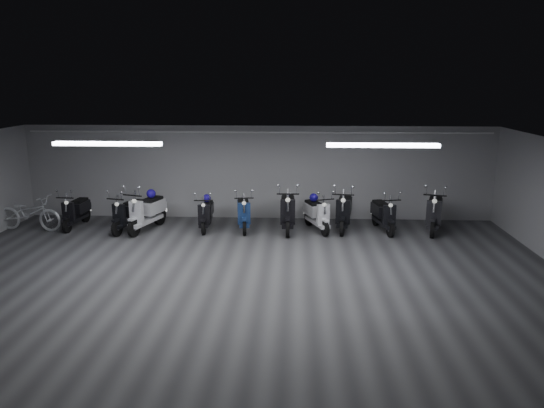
{
  "coord_description": "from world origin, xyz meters",
  "views": [
    {
      "loc": [
        1.14,
        -9.94,
        4.1
      ],
      "look_at": [
        0.55,
        2.5,
        1.05
      ],
      "focal_mm": 33.49,
      "sensor_mm": 36.0,
      "label": 1
    }
  ],
  "objects_px": {
    "scooter_8": "(384,209)",
    "helmet_0": "(151,194)",
    "scooter_2": "(146,206)",
    "bicycle": "(29,209)",
    "scooter_6": "(317,209)",
    "scooter_5": "(288,205)",
    "helmet_2": "(314,198)",
    "scooter_4": "(243,207)",
    "scooter_7": "(344,205)",
    "scooter_3": "(206,209)",
    "helmet_1": "(207,198)",
    "scooter_9": "(435,206)",
    "scooter_0": "(75,207)",
    "scooter_1": "(128,209)"
  },
  "relations": [
    {
      "from": "helmet_2",
      "to": "scooter_5",
      "type": "bearing_deg",
      "value": -163.05
    },
    {
      "from": "scooter_5",
      "to": "helmet_0",
      "type": "distance_m",
      "value": 3.85
    },
    {
      "from": "scooter_0",
      "to": "scooter_7",
      "type": "bearing_deg",
      "value": 4.46
    },
    {
      "from": "bicycle",
      "to": "helmet_2",
      "type": "distance_m",
      "value": 7.95
    },
    {
      "from": "scooter_1",
      "to": "scooter_8",
      "type": "relative_size",
      "value": 1.01
    },
    {
      "from": "scooter_2",
      "to": "scooter_8",
      "type": "relative_size",
      "value": 1.12
    },
    {
      "from": "scooter_1",
      "to": "scooter_3",
      "type": "height_order",
      "value": "scooter_1"
    },
    {
      "from": "scooter_2",
      "to": "scooter_4",
      "type": "distance_m",
      "value": 2.69
    },
    {
      "from": "scooter_0",
      "to": "scooter_1",
      "type": "xyz_separation_m",
      "value": [
        1.59,
        -0.25,
        0.02
      ]
    },
    {
      "from": "scooter_4",
      "to": "scooter_9",
      "type": "height_order",
      "value": "scooter_9"
    },
    {
      "from": "scooter_4",
      "to": "scooter_9",
      "type": "bearing_deg",
      "value": -7.41
    },
    {
      "from": "scooter_2",
      "to": "scooter_5",
      "type": "relative_size",
      "value": 0.96
    },
    {
      "from": "scooter_7",
      "to": "scooter_8",
      "type": "height_order",
      "value": "scooter_7"
    },
    {
      "from": "scooter_3",
      "to": "bicycle",
      "type": "relative_size",
      "value": 0.85
    },
    {
      "from": "scooter_4",
      "to": "scooter_7",
      "type": "xyz_separation_m",
      "value": [
        2.82,
        0.11,
        0.07
      ]
    },
    {
      "from": "scooter_8",
      "to": "bicycle",
      "type": "distance_m",
      "value": 9.86
    },
    {
      "from": "scooter_5",
      "to": "helmet_0",
      "type": "relative_size",
      "value": 7.68
    },
    {
      "from": "scooter_4",
      "to": "scooter_7",
      "type": "height_order",
      "value": "scooter_7"
    },
    {
      "from": "scooter_6",
      "to": "scooter_7",
      "type": "relative_size",
      "value": 0.89
    },
    {
      "from": "scooter_9",
      "to": "helmet_2",
      "type": "bearing_deg",
      "value": -165.3
    },
    {
      "from": "scooter_5",
      "to": "scooter_8",
      "type": "distance_m",
      "value": 2.65
    },
    {
      "from": "scooter_1",
      "to": "scooter_7",
      "type": "xyz_separation_m",
      "value": [
        6.02,
        0.38,
        0.07
      ]
    },
    {
      "from": "scooter_9",
      "to": "scooter_5",
      "type": "bearing_deg",
      "value": -161.72
    },
    {
      "from": "scooter_3",
      "to": "scooter_6",
      "type": "height_order",
      "value": "scooter_6"
    },
    {
      "from": "scooter_8",
      "to": "helmet_0",
      "type": "distance_m",
      "value": 6.5
    },
    {
      "from": "scooter_2",
      "to": "scooter_8",
      "type": "bearing_deg",
      "value": 19.5
    },
    {
      "from": "scooter_3",
      "to": "scooter_9",
      "type": "bearing_deg",
      "value": -1.3
    },
    {
      "from": "scooter_2",
      "to": "helmet_1",
      "type": "height_order",
      "value": "scooter_2"
    },
    {
      "from": "scooter_8",
      "to": "helmet_0",
      "type": "relative_size",
      "value": 6.58
    },
    {
      "from": "scooter_6",
      "to": "helmet_1",
      "type": "height_order",
      "value": "scooter_6"
    },
    {
      "from": "scooter_6",
      "to": "scooter_5",
      "type": "bearing_deg",
      "value": 158.83
    },
    {
      "from": "scooter_1",
      "to": "scooter_4",
      "type": "relative_size",
      "value": 0.99
    },
    {
      "from": "scooter_1",
      "to": "scooter_3",
      "type": "xyz_separation_m",
      "value": [
        2.15,
        0.23,
        -0.04
      ]
    },
    {
      "from": "scooter_1",
      "to": "scooter_4",
      "type": "height_order",
      "value": "scooter_4"
    },
    {
      "from": "scooter_3",
      "to": "helmet_2",
      "type": "relative_size",
      "value": 6.57
    },
    {
      "from": "helmet_0",
      "to": "helmet_2",
      "type": "height_order",
      "value": "helmet_0"
    },
    {
      "from": "scooter_0",
      "to": "scooter_4",
      "type": "height_order",
      "value": "scooter_4"
    },
    {
      "from": "helmet_0",
      "to": "helmet_1",
      "type": "relative_size",
      "value": 1.12
    },
    {
      "from": "helmet_0",
      "to": "helmet_2",
      "type": "distance_m",
      "value": 4.57
    },
    {
      "from": "scooter_7",
      "to": "helmet_0",
      "type": "distance_m",
      "value": 5.42
    },
    {
      "from": "scooter_8",
      "to": "scooter_9",
      "type": "relative_size",
      "value": 0.87
    },
    {
      "from": "scooter_1",
      "to": "scooter_5",
      "type": "height_order",
      "value": "scooter_5"
    },
    {
      "from": "scooter_4",
      "to": "scooter_8",
      "type": "relative_size",
      "value": 1.02
    },
    {
      "from": "scooter_5",
      "to": "scooter_6",
      "type": "xyz_separation_m",
      "value": [
        0.81,
        0.0,
        -0.11
      ]
    },
    {
      "from": "scooter_0",
      "to": "scooter_5",
      "type": "height_order",
      "value": "scooter_5"
    },
    {
      "from": "scooter_4",
      "to": "scooter_2",
      "type": "bearing_deg",
      "value": 177.39
    },
    {
      "from": "bicycle",
      "to": "scooter_9",
      "type": "bearing_deg",
      "value": -81.09
    },
    {
      "from": "scooter_2",
      "to": "scooter_6",
      "type": "xyz_separation_m",
      "value": [
        4.73,
        0.21,
        -0.08
      ]
    },
    {
      "from": "helmet_0",
      "to": "helmet_1",
      "type": "bearing_deg",
      "value": 6.41
    },
    {
      "from": "scooter_0",
      "to": "helmet_2",
      "type": "xyz_separation_m",
      "value": [
        6.75,
        0.21,
        0.29
      ]
    }
  ]
}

